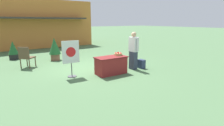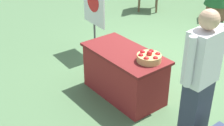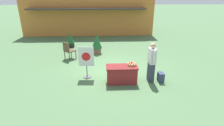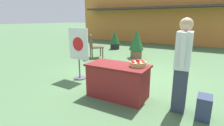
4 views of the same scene
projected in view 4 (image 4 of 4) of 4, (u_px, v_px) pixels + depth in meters
The scene contains 10 objects.
ground_plane at pixel (134, 78), 5.24m from camera, with size 120.00×120.00×0.00m, color #4C7047.
storefront_building at pixel (159, 16), 13.86m from camera, with size 11.93×4.66×3.97m.
display_table at pixel (118, 81), 3.90m from camera, with size 1.36×0.70×0.75m.
apple_basket at pixel (138, 64), 3.65m from camera, with size 0.35×0.35×0.16m.
person_visitor at pixel (182, 65), 3.21m from camera, with size 0.28×0.61×1.75m.
backpack at pixel (204, 107), 3.07m from camera, with size 0.24×0.34×0.42m.
poster_board at pixel (79, 51), 4.99m from camera, with size 0.70×0.36×1.48m.
patio_chair at pixel (94, 45), 7.84m from camera, with size 0.78×0.78×1.04m.
potted_plant_near_left at pixel (137, 42), 7.81m from camera, with size 0.66×0.66×1.30m.
potted_plant_near_right at pixel (115, 40), 10.13m from camera, with size 0.55×0.55×1.09m.
Camera 4 is at (1.89, -4.64, 1.72)m, focal length 28.00 mm.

